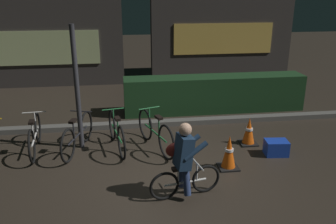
% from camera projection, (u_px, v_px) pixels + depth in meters
% --- Properties ---
extents(ground_plane, '(40.00, 40.00, 0.00)m').
position_uv_depth(ground_plane, '(162.00, 169.00, 6.48)').
color(ground_plane, '#2D261E').
extents(sidewalk_curb, '(12.00, 0.24, 0.12)m').
position_uv_depth(sidewalk_curb, '(151.00, 124.00, 8.52)').
color(sidewalk_curb, '#56544F').
rests_on(sidewalk_curb, ground).
extents(hedge_row, '(4.80, 0.70, 0.95)m').
position_uv_depth(hedge_row, '(214.00, 94.00, 9.46)').
color(hedge_row, '#19381C').
rests_on(hedge_row, ground).
extents(storefront_left, '(5.20, 0.54, 3.73)m').
position_uv_depth(storefront_left, '(42.00, 30.00, 11.53)').
color(storefront_left, '#383330').
rests_on(storefront_left, ground).
extents(storefront_right, '(5.24, 0.54, 4.33)m').
position_uv_depth(storefront_right, '(222.00, 17.00, 12.90)').
color(storefront_right, '#383330').
rests_on(storefront_right, ground).
extents(street_post, '(0.10, 0.10, 2.52)m').
position_uv_depth(street_post, '(77.00, 89.00, 6.99)').
color(street_post, '#2D2D33').
rests_on(street_post, ground).
extents(parked_bike_left_mid, '(0.46, 1.65, 0.76)m').
position_uv_depth(parked_bike_left_mid, '(35.00, 136.00, 7.09)').
color(parked_bike_left_mid, black).
rests_on(parked_bike_left_mid, ground).
extents(parked_bike_center_left, '(0.54, 1.61, 0.77)m').
position_uv_depth(parked_bike_center_left, '(78.00, 135.00, 7.13)').
color(parked_bike_center_left, black).
rests_on(parked_bike_center_left, ground).
extents(parked_bike_center_right, '(0.46, 1.67, 0.78)m').
position_uv_depth(parked_bike_center_right, '(117.00, 132.00, 7.23)').
color(parked_bike_center_right, black).
rests_on(parked_bike_center_right, ground).
extents(parked_bike_right_mid, '(0.61, 1.68, 0.81)m').
position_uv_depth(parked_bike_right_mid, '(155.00, 132.00, 7.21)').
color(parked_bike_right_mid, black).
rests_on(parked_bike_right_mid, ground).
extents(traffic_cone_near, '(0.36, 0.36, 0.64)m').
position_uv_depth(traffic_cone_near, '(229.00, 153.00, 6.45)').
color(traffic_cone_near, black).
rests_on(traffic_cone_near, ground).
extents(traffic_cone_far, '(0.36, 0.36, 0.59)m').
position_uv_depth(traffic_cone_far, '(249.00, 131.00, 7.47)').
color(traffic_cone_far, black).
rests_on(traffic_cone_far, ground).
extents(blue_crate, '(0.47, 0.36, 0.30)m').
position_uv_depth(blue_crate, '(276.00, 148.00, 7.02)').
color(blue_crate, '#193DB7').
rests_on(blue_crate, ground).
extents(cyclist, '(1.17, 0.50, 1.25)m').
position_uv_depth(cyclist, '(184.00, 160.00, 5.48)').
color(cyclist, black).
rests_on(cyclist, ground).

